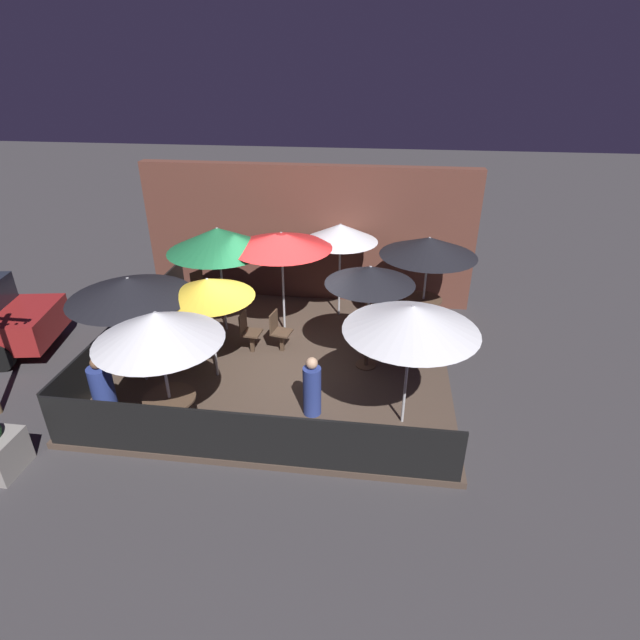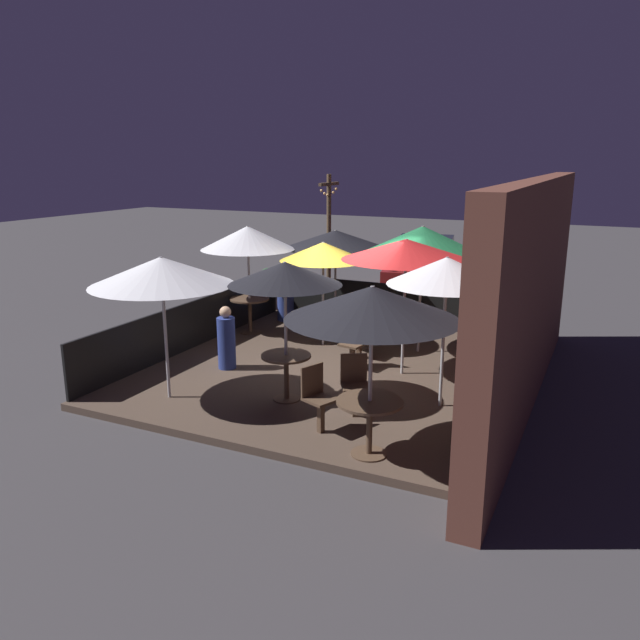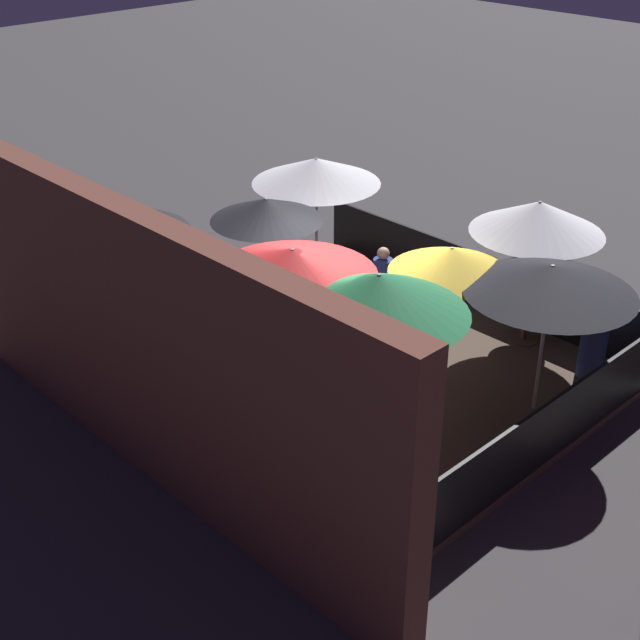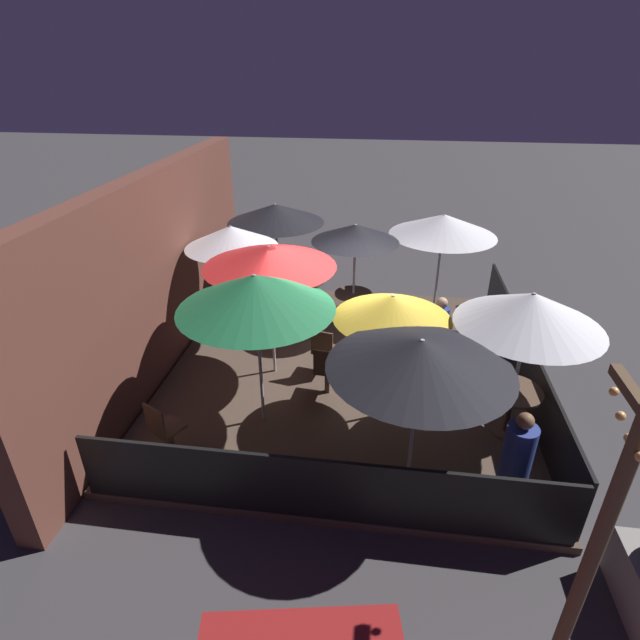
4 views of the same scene
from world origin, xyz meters
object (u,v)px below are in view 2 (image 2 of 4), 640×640
patio_umbrella_3 (447,271)px  light_post (329,233)px  patio_chair_2 (318,396)px  parked_car_0 (423,266)px  patio_umbrella_2 (248,238)px  dining_table_0 (286,365)px  patio_chair_1 (355,341)px  planter_box (269,291)px  patio_umbrella_7 (336,239)px  patron_1 (285,296)px  dining_table_2 (250,305)px  patio_umbrella_0 (285,274)px  patio_umbrella_8 (422,240)px  patio_chair_0 (355,383)px  patio_chair_3 (489,321)px  patio_umbrella_6 (406,250)px  patron_0 (226,340)px  patio_chair_4 (361,332)px  patio_umbrella_4 (323,252)px  dining_table_1 (370,412)px  patio_umbrella_1 (372,303)px  patio_umbrella_5 (161,271)px

patio_umbrella_3 → light_post: light_post is taller
patio_chair_2 → parked_car_0: parked_car_0 is taller
patio_umbrella_2 → dining_table_0: 4.36m
patio_chair_1 → planter_box: 5.61m
patio_umbrella_7 → dining_table_0: patio_umbrella_7 is taller
patio_chair_1 → patio_chair_2: 2.84m
patron_1 → light_post: (-2.26, 0.09, 1.24)m
dining_table_2 → planter_box: bearing=-158.2°
patio_chair_1 → parked_car_0: size_ratio=0.19×
patio_umbrella_0 → light_post: light_post is taller
parked_car_0 → patio_umbrella_8: bearing=5.5°
patio_chair_0 → patio_chair_3: size_ratio=0.98×
patio_umbrella_6 → patio_chair_2: (2.84, -0.32, -1.71)m
patio_chair_2 → parked_car_0: size_ratio=0.20×
patio_umbrella_0 → patron_0: patio_umbrella_0 is taller
patio_chair_1 → patio_chair_4: (-0.64, -0.13, 0.01)m
parked_car_0 → dining_table_0: bearing=-7.3°
light_post → patio_chair_1: bearing=29.6°
dining_table_0 → patio_chair_0: patio_chair_0 is taller
patio_umbrella_4 → patio_chair_4: bearing=67.4°
patio_chair_4 → patio_umbrella_6: bearing=66.1°
patio_chair_4 → patio_chair_2: bearing=17.3°
patio_umbrella_4 → patio_chair_3: patio_umbrella_4 is taller
patio_umbrella_8 → dining_table_2: size_ratio=2.89×
patio_chair_4 → planter_box: bearing=-124.1°
patio_umbrella_4 → dining_table_1: size_ratio=2.46×
patio_chair_3 → patio_umbrella_4: bearing=-37.7°
dining_table_0 → patron_0: (-0.89, -1.72, -0.06)m
parked_car_0 → patio_umbrella_6: bearing=3.5°
patron_0 → patio_umbrella_7: bearing=-88.2°
patio_umbrella_3 → patron_0: bearing=-91.4°
patio_chair_2 → patio_umbrella_1: bearing=-0.0°
patio_chair_1 → patron_1: bearing=-120.8°
dining_table_0 → patio_umbrella_3: bearing=109.1°
patio_umbrella_0 → patio_umbrella_3: 2.43m
patio_umbrella_3 → patron_1: size_ratio=1.77×
patio_umbrella_2 → patio_chair_0: (3.24, 3.82, -1.59)m
light_post → patio_umbrella_2: bearing=-4.4°
patio_umbrella_5 → patio_chair_3: size_ratio=2.43×
patio_chair_2 → patio_chair_3: size_ratio=1.01×
patio_chair_0 → patio_chair_1: (-2.03, -0.84, -0.01)m
patio_chair_3 → patio_umbrella_5: bearing=-10.7°
patio_umbrella_2 → parked_car_0: size_ratio=0.49×
patio_chair_3 → parked_car_0: size_ratio=0.20×
patio_umbrella_5 → patio_umbrella_7: bearing=172.6°
patio_umbrella_6 → patio_umbrella_8: patio_umbrella_8 is taller
patio_chair_2 → parked_car_0: 10.11m
patio_chair_4 → light_post: bearing=-142.6°
patio_umbrella_6 → patio_chair_2: 3.33m
dining_table_2 → light_post: bearing=175.6°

